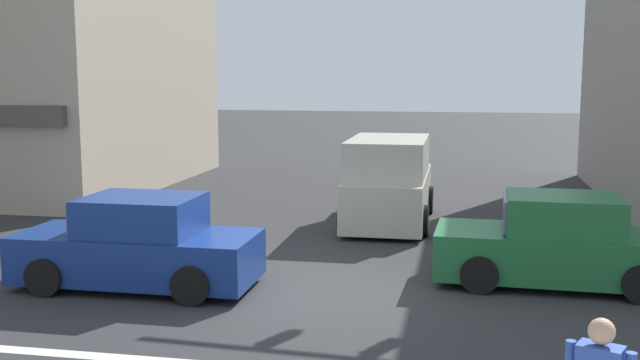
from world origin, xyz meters
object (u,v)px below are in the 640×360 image
Objects in this scene: sedan_parked_curbside at (138,246)px; sedan_crossing_leftbound at (557,245)px; van_crossing_center at (389,183)px; traffic_light_mast at (611,46)px.

sedan_crossing_leftbound is (7.07, 1.47, 0.00)m from sedan_parked_curbside.
sedan_parked_curbside is 7.29m from van_crossing_center.
van_crossing_center is at bearing 150.96° from traffic_light_mast.
van_crossing_center is 1.11× the size of sedan_crossing_leftbound.
van_crossing_center is 5.90m from sedan_crossing_leftbound.
traffic_light_mast is 1.51× the size of sedan_parked_curbside.
traffic_light_mast is at bearing -29.04° from van_crossing_center.
traffic_light_mast reaches higher than van_crossing_center.
sedan_parked_curbside and sedan_crossing_leftbound have the same top height.
van_crossing_center is (3.68, 6.29, 0.29)m from sedan_parked_curbside.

